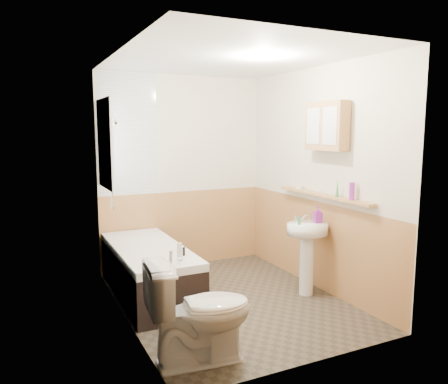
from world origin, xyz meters
The scene contains 26 objects.
floor centered at (0.00, 0.00, 0.00)m, with size 2.80×2.80×0.00m, color #312A22.
ceiling centered at (0.00, 0.00, 2.50)m, with size 2.80×2.80×0.00m, color white.
wall_back centered at (0.00, 1.41, 1.25)m, with size 2.20×0.02×2.50m, color beige.
wall_front centered at (0.00, -1.41, 1.25)m, with size 2.20×0.02×2.50m, color beige.
wall_left centered at (-1.11, 0.00, 1.25)m, with size 0.02×2.80×2.50m, color beige.
wall_right centered at (1.11, 0.00, 1.25)m, with size 0.02×2.80×2.50m, color beige.
wainscot_right centered at (1.09, 0.00, 0.50)m, with size 0.01×2.80×1.00m, color #B8834B.
wainscot_front centered at (0.00, -1.39, 0.50)m, with size 2.20×0.01×1.00m, color #B8834B.
wainscot_back centered at (0.00, 1.39, 0.50)m, with size 2.20×0.01×1.00m, color #B8834B.
tile_cladding_left centered at (-1.09, 0.00, 1.25)m, with size 0.01×2.80×2.50m, color white.
tile_return_back centered at (-0.73, 1.39, 1.75)m, with size 0.75×0.01×1.50m, color white.
window centered at (-1.06, 0.95, 1.65)m, with size 0.03×0.79×0.99m.
bathtub centered at (-0.73, 0.52, 0.29)m, with size 0.70×1.69×0.69m.
shower_riser centered at (-1.04, 0.77, 1.60)m, with size 0.10×0.08×1.15m.
toilet centered at (-0.76, -1.00, 0.40)m, with size 0.46×0.82×0.81m, color white.
sink centered at (0.84, -0.20, 0.57)m, with size 0.47×0.38×0.91m.
pine_shelf centered at (1.04, -0.18, 1.09)m, with size 0.10×1.51×0.03m, color #B8834B.
medicine_cabinet centered at (1.01, -0.25, 1.84)m, with size 0.14×0.57×0.51m.
foam_can centered at (1.04, -0.64, 1.20)m, with size 0.05×0.05×0.18m, color purple.
green_bottle centered at (1.04, -0.42, 1.20)m, with size 0.04×0.04×0.19m, color #388447.
black_jar centered at (1.04, 0.25, 1.13)m, with size 0.07×0.07×0.05m, color silver.
soap_bottle centered at (0.95, -0.22, 0.84)m, with size 0.08×0.18×0.08m, color purple.
clear_bottle centered at (0.71, -0.22, 0.85)m, with size 0.03×0.03×0.09m, color #388447.
blue_gel centered at (-0.60, -0.12, 0.64)m, with size 0.05×0.03×0.18m, color silver.
cream_jar centered at (-0.88, -0.15, 0.57)m, with size 0.07×0.07×0.04m, color silver.
orange_bottle centered at (-0.51, 0.03, 0.59)m, with size 0.03×0.03×0.09m, color black.
Camera 1 is at (-1.98, -3.98, 1.80)m, focal length 35.00 mm.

